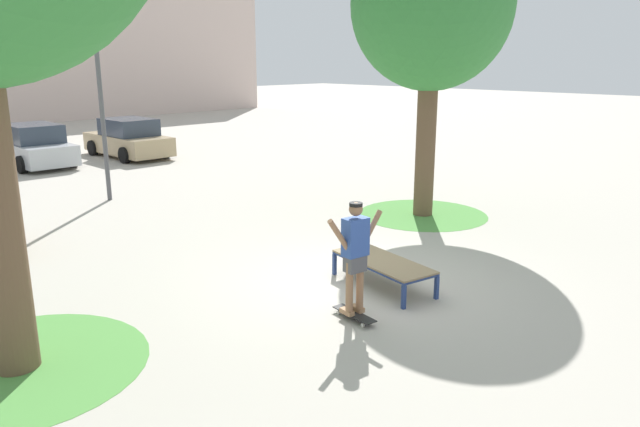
{
  "coord_description": "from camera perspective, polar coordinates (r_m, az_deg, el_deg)",
  "views": [
    {
      "loc": [
        -7.43,
        -6.39,
        3.75
      ],
      "look_at": [
        0.1,
        1.09,
        1.0
      ],
      "focal_mm": 33.66,
      "sensor_mm": 36.0,
      "label": 1
    }
  ],
  "objects": [
    {
      "name": "ground_plane",
      "position": [
        10.49,
        3.89,
        -6.45
      ],
      "size": [
        120.0,
        120.0,
        0.0
      ],
      "primitive_type": "plane",
      "color": "#B2AA9E"
    },
    {
      "name": "skate_box",
      "position": [
        10.18,
        6.02,
        -4.69
      ],
      "size": [
        1.11,
        2.01,
        0.46
      ],
      "color": "navy",
      "rests_on": "ground"
    },
    {
      "name": "skateboard",
      "position": [
        9.02,
        3.27,
        -9.55
      ],
      "size": [
        0.31,
        0.82,
        0.09
      ],
      "color": "black",
      "rests_on": "ground"
    },
    {
      "name": "skater",
      "position": [
        8.66,
        3.36,
        -3.53
      ],
      "size": [
        1.0,
        0.32,
        1.69
      ],
      "color": "#8E6647",
      "rests_on": "skateboard"
    },
    {
      "name": "grass_patch_near_left",
      "position": [
        8.64,
        -26.78,
        -12.85
      ],
      "size": [
        3.19,
        3.19,
        0.01
      ],
      "primitive_type": "cylinder",
      "color": "#519342",
      "rests_on": "ground"
    },
    {
      "name": "tree_near_right",
      "position": [
        14.65,
        10.58,
        18.81
      ],
      "size": [
        3.71,
        3.71,
        6.89
      ],
      "color": "brown",
      "rests_on": "ground"
    },
    {
      "name": "grass_patch_near_right",
      "position": [
        15.08,
        9.72,
        -0.07
      ],
      "size": [
        3.17,
        3.17,
        0.01
      ],
      "primitive_type": "cylinder",
      "color": "#519342",
      "rests_on": "ground"
    },
    {
      "name": "car_silver",
      "position": [
        23.88,
        -25.61,
        5.76
      ],
      "size": [
        1.98,
        4.23,
        1.5
      ],
      "color": "#B7BABF",
      "rests_on": "ground"
    },
    {
      "name": "car_tan",
      "position": [
        24.72,
        -17.76,
        6.74
      ],
      "size": [
        1.93,
        4.2,
        1.5
      ],
      "color": "tan",
      "rests_on": "ground"
    },
    {
      "name": "light_post",
      "position": [
        16.97,
        -20.45,
        13.91
      ],
      "size": [
        0.36,
        0.36,
        5.83
      ],
      "color": "#4C4C51",
      "rests_on": "ground"
    }
  ]
}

